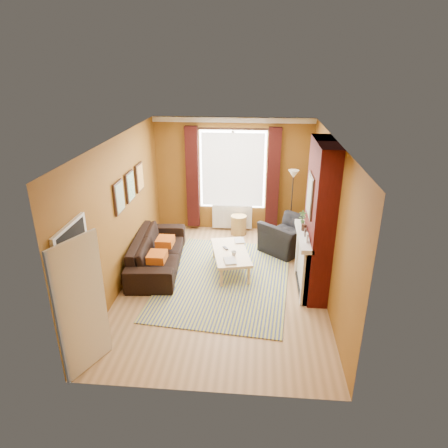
{
  "coord_description": "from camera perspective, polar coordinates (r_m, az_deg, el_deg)",
  "views": [
    {
      "loc": [
        0.6,
        -6.71,
        4.07
      ],
      "look_at": [
        0.0,
        0.25,
        1.15
      ],
      "focal_mm": 32.0,
      "sensor_mm": 36.0,
      "label": 1
    }
  ],
  "objects": [
    {
      "name": "wicker_stool",
      "position": [
        9.89,
        2.1,
        -0.12
      ],
      "size": [
        0.39,
        0.39,
        0.48
      ],
      "rotation": [
        0.0,
        0.0,
        -0.02
      ],
      "color": "#A68248",
      "rests_on": "ground"
    },
    {
      "name": "sofa",
      "position": [
        8.44,
        -9.48,
        -3.87
      ],
      "size": [
        1.1,
        2.41,
        0.69
      ],
      "primitive_type": "imported",
      "rotation": [
        0.0,
        0.0,
        1.65
      ],
      "color": "black",
      "rests_on": "ground"
    },
    {
      "name": "ground",
      "position": [
        7.87,
        -0.16,
        -8.45
      ],
      "size": [
        5.5,
        5.5,
        0.0
      ],
      "primitive_type": "plane",
      "color": "olive",
      "rests_on": "ground"
    },
    {
      "name": "floor_lamp",
      "position": [
        9.44,
        9.81,
        5.5
      ],
      "size": [
        0.32,
        0.32,
        1.69
      ],
      "rotation": [
        0.0,
        0.0,
        -0.34
      ],
      "color": "black",
      "rests_on": "ground"
    },
    {
      "name": "book_b",
      "position": [
        8.53,
        1.53,
        -2.39
      ],
      "size": [
        0.25,
        0.31,
        0.02
      ],
      "primitive_type": "imported",
      "rotation": [
        0.0,
        0.0,
        0.17
      ],
      "color": "#999999",
      "rests_on": "coffee_table"
    },
    {
      "name": "mug",
      "position": [
        7.9,
        1.42,
        -4.24
      ],
      "size": [
        0.11,
        0.11,
        0.09
      ],
      "primitive_type": "imported",
      "rotation": [
        0.0,
        0.0,
        -0.07
      ],
      "color": "#999999",
      "rests_on": "coffee_table"
    },
    {
      "name": "coffee_table",
      "position": [
        8.12,
        0.94,
        -4.2
      ],
      "size": [
        0.94,
        1.45,
        0.45
      ],
      "rotation": [
        0.0,
        0.0,
        0.22
      ],
      "color": "tan",
      "rests_on": "ground"
    },
    {
      "name": "armchair",
      "position": [
        9.09,
        9.25,
        -1.7
      ],
      "size": [
        1.46,
        1.48,
        0.72
      ],
      "primitive_type": "imported",
      "rotation": [
        0.0,
        0.0,
        4.01
      ],
      "color": "black",
      "rests_on": "ground"
    },
    {
      "name": "tv_remote",
      "position": [
        8.21,
        0.22,
        -3.44
      ],
      "size": [
        0.13,
        0.17,
        0.02
      ],
      "rotation": [
        0.0,
        0.0,
        0.55
      ],
      "color": "#28282A",
      "rests_on": "coffee_table"
    },
    {
      "name": "striped_rug",
      "position": [
        8.0,
        0.12,
        -7.82
      ],
      "size": [
        2.77,
        3.61,
        0.02
      ],
      "rotation": [
        0.0,
        0.0,
        -0.1
      ],
      "color": "navy",
      "rests_on": "ground"
    },
    {
      "name": "book_a",
      "position": [
        7.68,
        0.02,
        -5.34
      ],
      "size": [
        0.29,
        0.35,
        0.03
      ],
      "primitive_type": "imported",
      "rotation": [
        0.0,
        0.0,
        0.25
      ],
      "color": "#999999",
      "rests_on": "coffee_table"
    },
    {
      "name": "room_walls",
      "position": [
        7.48,
        4.89,
        1.57
      ],
      "size": [
        3.82,
        5.54,
        2.83
      ],
      "color": "brown",
      "rests_on": "ground"
    }
  ]
}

